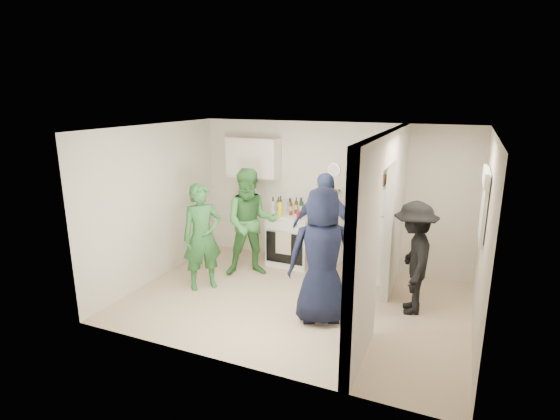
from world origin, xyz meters
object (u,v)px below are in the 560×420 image
Objects in this scene: person_green_center at (251,223)px; person_navy at (322,256)px; yellow_cup_stack_top at (393,180)px; person_nook at (413,258)px; stove at (291,239)px; blue_bowl at (375,172)px; wicker_basket at (374,180)px; person_green_left at (202,237)px; fridge at (377,233)px; person_denim at (324,230)px.

person_navy is (1.56, -1.03, 0.01)m from person_green_center.
yellow_cup_stack_top is 1.32m from person_nook.
blue_bowl is at bearing 0.82° from stove.
wicker_basket is at bearing -152.81° from person_nook.
wicker_basket is 0.21× the size of person_green_left.
fridge is 0.86m from wicker_basket.
person_navy reaches higher than person_nook.
person_denim is (1.67, 0.85, 0.07)m from person_green_left.
yellow_cup_stack_top reaches higher than person_green_left.
blue_bowl is 1.61m from person_nook.
yellow_cup_stack_top is 1.31m from person_denim.
person_nook is at bearing -35.57° from person_green_center.
yellow_cup_stack_top is 0.14× the size of person_green_center.
yellow_cup_stack_top is 0.16× the size of person_nook.
person_green_left is at bearing -149.59° from person_green_center.
wicker_basket reaches higher than fridge.
person_denim is 0.99× the size of person_navy.
person_navy is at bearing -57.06° from stove.
person_green_left is at bearing -121.25° from stove.
wicker_basket reaches higher than person_green_left.
person_nook is (2.62, -0.29, -0.11)m from person_green_center.
person_green_left is 0.92× the size of person_green_center.
yellow_cup_stack_top is at bearing -25.11° from wicker_basket.
wicker_basket reaches higher than stove.
person_navy is at bearing -102.59° from fridge.
yellow_cup_stack_top is at bearing 32.98° from person_denim.
person_denim is (0.78, -0.61, 0.44)m from stove.
fridge is 6.47× the size of blue_bowl.
blue_bowl is 0.13× the size of person_green_center.
person_green_center is 1.00× the size of person_denim.
person_green_center is (-1.94, -0.67, 0.12)m from fridge.
person_green_left is (-2.29, -1.48, -0.80)m from wicker_basket.
person_navy is (-0.60, -1.60, -0.76)m from yellow_cup_stack_top.
blue_bowl reaches higher than fridge.
fridge is at bearing -127.05° from person_navy.
blue_bowl is at bearing -13.78° from person_green_left.
yellow_cup_stack_top is 0.14× the size of person_denim.
person_nook is (3.07, 0.47, -0.04)m from person_green_left.
blue_bowl is (1.40, 0.02, 1.30)m from stove.
wicker_basket is at bearing 51.47° from person_denim.
blue_bowl is 1.23m from person_denim.
stove is 0.55× the size of person_green_left.
wicker_basket is 0.22× the size of person_nook.
person_green_left reaches higher than fridge.
blue_bowl is (-0.10, 0.05, 0.98)m from fridge.
person_green_center is (0.45, 0.76, 0.07)m from person_green_left.
blue_bowl is at bearing 51.47° from person_denim.
person_green_center is at bearing -169.92° from person_denim.
fridge is 0.86× the size of person_denim.
blue_bowl is (0.00, 0.00, 0.13)m from wicker_basket.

